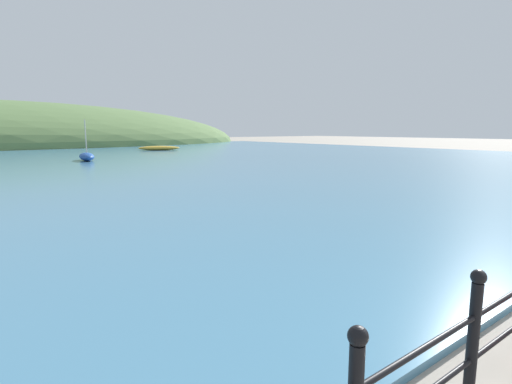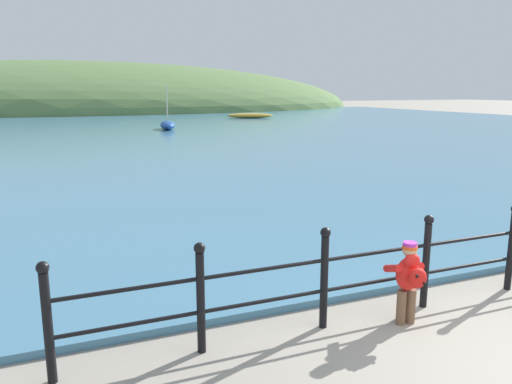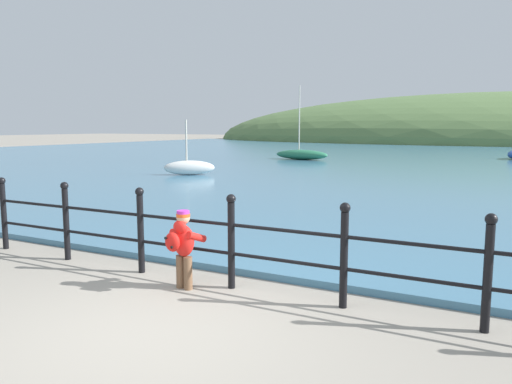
# 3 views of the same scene
# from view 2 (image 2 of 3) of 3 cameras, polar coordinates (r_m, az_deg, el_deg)

# --- Properties ---
(water) EXTENTS (80.00, 60.00, 0.10)m
(water) POSITION_cam_2_polar(r_m,az_deg,el_deg) (35.54, -15.81, 6.92)
(water) COLOR teal
(water) RESTS_ON ground
(far_hillside) EXTENTS (81.36, 44.75, 12.99)m
(far_hillside) POSITION_cam_2_polar(r_m,az_deg,el_deg) (74.52, -19.53, 8.92)
(far_hillside) COLOR #567542
(far_hillside) RESTS_ON ground
(iron_railing) EXTENTS (8.94, 0.12, 1.21)m
(iron_railing) POSITION_cam_2_polar(r_m,az_deg,el_deg) (6.67, 18.88, -7.21)
(iron_railing) COLOR black
(iron_railing) RESTS_ON ground
(child_in_coat) EXTENTS (0.41, 0.55, 1.00)m
(child_in_coat) POSITION_cam_2_polar(r_m,az_deg,el_deg) (6.13, 17.07, -9.12)
(child_in_coat) COLOR brown
(child_in_coat) RESTS_ON ground
(boat_far_left) EXTENTS (4.38, 2.79, 0.47)m
(boat_far_left) POSITION_cam_2_polar(r_m,az_deg,el_deg) (46.53, -0.69, 8.73)
(boat_far_left) COLOR gold
(boat_far_left) RESTS_ON water
(boat_red_dinghy) EXTENTS (1.35, 2.97, 2.86)m
(boat_red_dinghy) POSITION_cam_2_polar(r_m,az_deg,el_deg) (33.86, -10.08, 7.55)
(boat_red_dinghy) COLOR #1E4793
(boat_red_dinghy) RESTS_ON water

